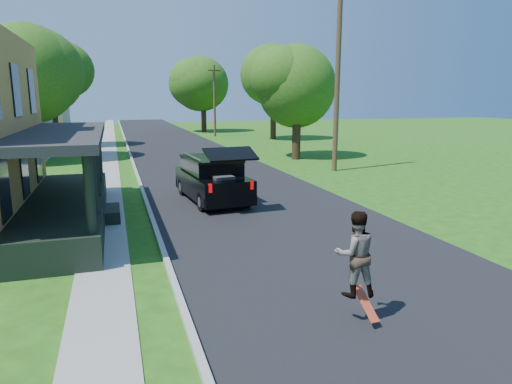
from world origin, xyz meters
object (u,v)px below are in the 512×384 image
object	(u,v)px
skateboarder	(355,254)
tree_right_near	(297,81)
utility_pole_near	(338,67)
black_suv	(212,179)

from	to	relation	value
skateboarder	tree_right_near	bearing A→B (deg)	-100.93
skateboarder	tree_right_near	size ratio (longest dim) A/B	0.20
skateboarder	utility_pole_near	size ratio (longest dim) A/B	0.15
black_suv	tree_right_near	distance (m)	14.39
black_suv	tree_right_near	bearing A→B (deg)	48.47
skateboarder	black_suv	bearing A→B (deg)	-79.32
black_suv	tree_right_near	xyz separation A→B (m)	(8.16, 11.03, 4.33)
black_suv	skateboarder	bearing A→B (deg)	-92.92
skateboarder	utility_pole_near	xyz separation A→B (m)	(8.00, 16.50, 4.48)
black_suv	skateboarder	distance (m)	10.90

